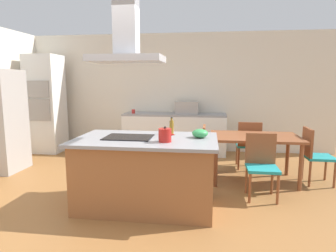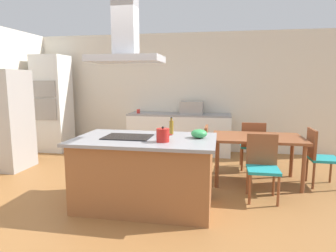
{
  "view_description": "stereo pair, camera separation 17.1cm",
  "coord_description": "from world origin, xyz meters",
  "px_view_note": "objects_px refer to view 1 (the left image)",
  "views": [
    {
      "loc": [
        0.78,
        -3.59,
        1.62
      ],
      "look_at": [
        0.23,
        0.4,
        1.0
      ],
      "focal_mm": 31.32,
      "sensor_mm": 36.0,
      "label": 1
    },
    {
      "loc": [
        0.95,
        -3.56,
        1.62
      ],
      "look_at": [
        0.23,
        0.4,
        1.0
      ],
      "focal_mm": 31.32,
      "sensor_mm": 36.0,
      "label": 2
    }
  ],
  "objects_px": {
    "olive_oil_bottle": "(172,127)",
    "countertop_microwave": "(187,108)",
    "coffee_mug_red": "(133,111)",
    "dining_table": "(255,141)",
    "chair_facing_island": "(261,161)",
    "tea_kettle": "(165,135)",
    "mixing_bowl": "(200,133)",
    "cooktop": "(129,137)",
    "range_hood": "(127,41)",
    "chair_at_right_end": "(314,152)",
    "chair_at_left_end": "(198,149)",
    "chair_facing_back_wall": "(249,142)",
    "wall_oven_stack": "(46,104)"
  },
  "relations": [
    {
      "from": "cooktop",
      "to": "mixing_bowl",
      "type": "relative_size",
      "value": 2.93
    },
    {
      "from": "cooktop",
      "to": "tea_kettle",
      "type": "distance_m",
      "value": 0.55
    },
    {
      "from": "cooktop",
      "to": "coffee_mug_red",
      "type": "height_order",
      "value": "coffee_mug_red"
    },
    {
      "from": "coffee_mug_red",
      "to": "chair_facing_island",
      "type": "distance_m",
      "value": 3.35
    },
    {
      "from": "olive_oil_bottle",
      "to": "chair_facing_back_wall",
      "type": "xyz_separation_m",
      "value": [
        1.25,
        1.51,
        -0.49
      ]
    },
    {
      "from": "countertop_microwave",
      "to": "chair_at_left_end",
      "type": "xyz_separation_m",
      "value": [
        0.31,
        -1.69,
        -0.53
      ]
    },
    {
      "from": "coffee_mug_red",
      "to": "chair_at_right_end",
      "type": "xyz_separation_m",
      "value": [
        3.34,
        -1.61,
        -0.44
      ]
    },
    {
      "from": "countertop_microwave",
      "to": "chair_at_left_end",
      "type": "height_order",
      "value": "countertop_microwave"
    },
    {
      "from": "olive_oil_bottle",
      "to": "cooktop",
      "type": "bearing_deg",
      "value": -146.48
    },
    {
      "from": "tea_kettle",
      "to": "chair_at_left_end",
      "type": "bearing_deg",
      "value": 76.18
    },
    {
      "from": "chair_facing_island",
      "to": "chair_at_left_end",
      "type": "bearing_deg",
      "value": 143.99
    },
    {
      "from": "countertop_microwave",
      "to": "chair_facing_back_wall",
      "type": "xyz_separation_m",
      "value": [
        1.22,
        -1.03,
        -0.53
      ]
    },
    {
      "from": "range_hood",
      "to": "dining_table",
      "type": "bearing_deg",
      "value": 34.05
    },
    {
      "from": "olive_oil_bottle",
      "to": "chair_facing_island",
      "type": "relative_size",
      "value": 0.26
    },
    {
      "from": "coffee_mug_red",
      "to": "chair_at_right_end",
      "type": "bearing_deg",
      "value": -25.8
    },
    {
      "from": "mixing_bowl",
      "to": "coffee_mug_red",
      "type": "xyz_separation_m",
      "value": [
        -1.57,
        2.68,
        -0.01
      ]
    },
    {
      "from": "chair_facing_island",
      "to": "chair_facing_back_wall",
      "type": "distance_m",
      "value": 1.33
    },
    {
      "from": "chair_facing_island",
      "to": "range_hood",
      "type": "distance_m",
      "value": 2.43
    },
    {
      "from": "coffee_mug_red",
      "to": "chair_at_left_end",
      "type": "xyz_separation_m",
      "value": [
        1.51,
        -1.61,
        -0.44
      ]
    },
    {
      "from": "coffee_mug_red",
      "to": "chair_at_left_end",
      "type": "relative_size",
      "value": 0.1
    },
    {
      "from": "dining_table",
      "to": "chair_facing_back_wall",
      "type": "relative_size",
      "value": 1.57
    },
    {
      "from": "mixing_bowl",
      "to": "dining_table",
      "type": "bearing_deg",
      "value": 51.48
    },
    {
      "from": "cooktop",
      "to": "chair_at_right_end",
      "type": "bearing_deg",
      "value": 23.97
    },
    {
      "from": "wall_oven_stack",
      "to": "countertop_microwave",
      "type": "bearing_deg",
      "value": 4.16
    },
    {
      "from": "chair_facing_island",
      "to": "chair_facing_back_wall",
      "type": "bearing_deg",
      "value": 90.0
    },
    {
      "from": "coffee_mug_red",
      "to": "dining_table",
      "type": "bearing_deg",
      "value": -33.67
    },
    {
      "from": "olive_oil_bottle",
      "to": "mixing_bowl",
      "type": "height_order",
      "value": "olive_oil_bottle"
    },
    {
      "from": "countertop_microwave",
      "to": "coffee_mug_red",
      "type": "bearing_deg",
      "value": -176.28
    },
    {
      "from": "wall_oven_stack",
      "to": "chair_at_right_end",
      "type": "height_order",
      "value": "wall_oven_stack"
    },
    {
      "from": "olive_oil_bottle",
      "to": "countertop_microwave",
      "type": "relative_size",
      "value": 0.46
    },
    {
      "from": "olive_oil_bottle",
      "to": "chair_facing_back_wall",
      "type": "relative_size",
      "value": 0.26
    },
    {
      "from": "coffee_mug_red",
      "to": "tea_kettle",
      "type": "bearing_deg",
      "value": -68.77
    },
    {
      "from": "mixing_bowl",
      "to": "chair_facing_island",
      "type": "height_order",
      "value": "mixing_bowl"
    },
    {
      "from": "tea_kettle",
      "to": "range_hood",
      "type": "relative_size",
      "value": 0.23
    },
    {
      "from": "cooktop",
      "to": "tea_kettle",
      "type": "bearing_deg",
      "value": -21.32
    },
    {
      "from": "cooktop",
      "to": "chair_at_right_end",
      "type": "height_order",
      "value": "cooktop"
    },
    {
      "from": "cooktop",
      "to": "chair_facing_island",
      "type": "xyz_separation_m",
      "value": [
        1.76,
        0.52,
        -0.4
      ]
    },
    {
      "from": "cooktop",
      "to": "olive_oil_bottle",
      "type": "xyz_separation_m",
      "value": [
        0.51,
        0.34,
        0.09
      ]
    },
    {
      "from": "cooktop",
      "to": "countertop_microwave",
      "type": "xyz_separation_m",
      "value": [
        0.54,
        2.88,
        0.13
      ]
    },
    {
      "from": "chair_facing_island",
      "to": "dining_table",
      "type": "bearing_deg",
      "value": 90.0
    },
    {
      "from": "range_hood",
      "to": "chair_at_right_end",
      "type": "bearing_deg",
      "value": 23.97
    },
    {
      "from": "cooktop",
      "to": "tea_kettle",
      "type": "relative_size",
      "value": 2.9
    },
    {
      "from": "chair_at_right_end",
      "to": "range_hood",
      "type": "height_order",
      "value": "range_hood"
    },
    {
      "from": "cooktop",
      "to": "range_hood",
      "type": "distance_m",
      "value": 1.2
    },
    {
      "from": "chair_facing_island",
      "to": "olive_oil_bottle",
      "type": "bearing_deg",
      "value": -171.64
    },
    {
      "from": "olive_oil_bottle",
      "to": "chair_facing_island",
      "type": "height_order",
      "value": "olive_oil_bottle"
    },
    {
      "from": "tea_kettle",
      "to": "coffee_mug_red",
      "type": "height_order",
      "value": "tea_kettle"
    },
    {
      "from": "chair_at_right_end",
      "to": "chair_at_left_end",
      "type": "bearing_deg",
      "value": 180.0
    },
    {
      "from": "mixing_bowl",
      "to": "chair_at_right_end",
      "type": "distance_m",
      "value": 2.11
    },
    {
      "from": "cooktop",
      "to": "countertop_microwave",
      "type": "relative_size",
      "value": 1.2
    }
  ]
}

